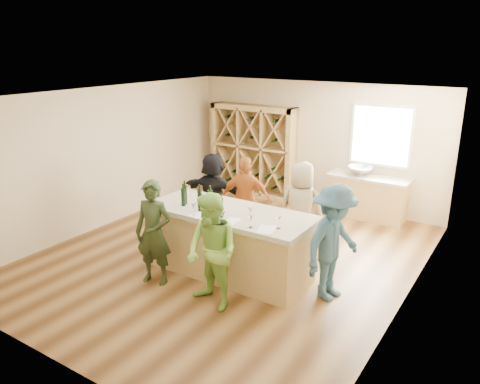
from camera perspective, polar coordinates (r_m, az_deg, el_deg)
The scene contains 35 objects.
floor at distance 8.39m, azimuth -1.33°, elevation -8.07°, with size 6.00×7.00×0.10m, color brown.
ceiling at distance 7.59m, azimuth -1.49°, elevation 12.05°, with size 6.00×7.00×0.10m, color white.
wall_back at distance 10.90m, azimuth 9.21°, elevation 5.84°, with size 6.00×0.10×2.80m, color beige.
wall_front at distance 5.50m, azimuth -22.89°, elevation -7.34°, with size 6.00×0.10×2.80m, color beige.
wall_left at distance 9.86m, azimuth -16.26°, elevation 4.11°, with size 0.10×7.00×2.80m, color beige.
wall_right at distance 6.72m, azimuth 20.65°, elevation -2.56°, with size 0.10×7.00×2.80m, color beige.
window_frame at distance 10.26m, azimuth 16.83°, elevation 6.58°, with size 1.30×0.06×1.30m, color white.
window_pane at distance 10.23m, azimuth 16.78°, elevation 6.55°, with size 1.18×0.01×1.18m, color white.
wine_rack at distance 11.39m, azimuth 1.63°, elevation 5.03°, with size 2.20×0.45×2.20m, color tan.
back_counter_base at distance 10.36m, azimuth 15.23°, elevation -0.75°, with size 1.60×0.58×0.86m, color tan.
back_counter_top at distance 10.23m, azimuth 15.44°, elevation 1.70°, with size 1.70×0.62×0.06m, color #B9AF98.
sink at distance 10.25m, azimuth 14.43°, elevation 2.53°, with size 0.54×0.54×0.19m, color silver.
faucet at distance 10.40m, azimuth 14.78°, elevation 3.05°, with size 0.02×0.02×0.30m, color silver.
tasting_counter_base at distance 7.58m, azimuth -1.27°, elevation -6.40°, with size 2.60×1.00×1.00m, color tan.
tasting_counter_top at distance 7.38m, azimuth -1.30°, elevation -2.57°, with size 2.72×1.12×0.08m, color #B9AF98.
wine_bottle_a at distance 7.68m, azimuth -6.74°, elevation -0.32°, with size 0.08×0.08×0.31m, color black.
wine_bottle_b at distance 7.60m, azimuth -6.92°, elevation -0.62°, with size 0.07×0.07×0.29m, color black.
wine_bottle_c at distance 7.54m, azimuth -4.95°, elevation -0.69°, with size 0.07×0.07×0.29m, color black.
wine_bottle_d at distance 7.33m, azimuth -4.90°, elevation -1.27°, with size 0.07×0.07×0.29m, color black.
wine_bottle_e at distance 7.32m, azimuth -3.66°, elevation -1.04°, with size 0.08×0.08×0.34m, color black.
wine_glass_a at distance 7.17m, azimuth -5.64°, elevation -2.10°, with size 0.07×0.07×0.20m, color white.
wine_glass_b at distance 6.83m, azimuth -2.08°, elevation -3.14°, with size 0.07×0.07×0.18m, color white.
wine_glass_c at distance 6.67m, azimuth 1.30°, elevation -3.62°, with size 0.07×0.07×0.19m, color white.
wine_glass_d at distance 6.98m, azimuth 1.25°, elevation -2.65°, with size 0.07×0.07×0.18m, color white.
wine_glass_e at distance 6.65m, azimuth 4.71°, elevation -3.74°, with size 0.07×0.07×0.18m, color white.
tasting_menu_a at distance 7.22m, azimuth -5.11°, elevation -2.77°, with size 0.20×0.28×0.00m, color white.
tasting_menu_b at distance 6.94m, azimuth -1.04°, elevation -3.53°, with size 0.21×0.28×0.00m, color white.
tasting_menu_c at distance 6.64m, azimuth 3.23°, elevation -4.58°, with size 0.23×0.32×0.00m, color white.
person_near_left at distance 7.30m, azimuth -10.49°, elevation -4.91°, with size 0.60×0.44×1.65m, color #263319.
person_near_right at distance 6.53m, azimuth -3.41°, elevation -7.33°, with size 0.81×0.45×1.67m, color #8CC64C.
person_server at distance 6.86m, azimuth 11.31°, elevation -6.11°, with size 1.12×0.52×1.74m, color #335972.
person_far_mid at distance 8.74m, azimuth 0.72°, elevation -0.91°, with size 0.95×0.48×1.62m, color #994C19.
person_far_right at distance 8.30m, azimuth 7.45°, elevation -1.93°, with size 0.81×0.53×1.66m, color gray.
person_far_left at distance 9.23m, azimuth -3.25°, elevation -0.02°, with size 1.47×0.53×1.58m, color black.
wine_bottle_f at distance 7.06m, azimuth -2.34°, elevation -1.91°, with size 0.07×0.07×0.30m, color black.
Camera 1 is at (4.26, -6.24, 3.59)m, focal length 35.00 mm.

